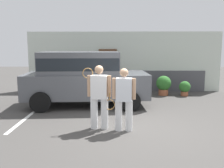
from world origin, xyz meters
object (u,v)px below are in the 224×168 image
Objects in this scene: tennis_player_woman at (124,99)px; parked_suv at (84,76)px; potted_plant_by_porch at (164,84)px; tennis_player_man at (99,96)px; potted_plant_secondary at (185,88)px.

parked_suv is at bearing -58.84° from tennis_player_woman.
potted_plant_by_porch is at bearing -106.96° from tennis_player_woman.
parked_suv is 2.84m from tennis_player_man.
potted_plant_secondary is at bearing 19.87° from parked_suv.
tennis_player_woman is at bearing 171.32° from tennis_player_man.
parked_suv is 4.05m from potted_plant_by_porch.
parked_suv reaches higher than tennis_player_man.
tennis_player_man is 2.60× the size of potted_plant_secondary.
potted_plant_by_porch is (3.40, 2.10, -0.65)m from parked_suv.
parked_suv is 6.99× the size of potted_plant_secondary.
tennis_player_man is at bearing -118.57° from potted_plant_by_porch.
tennis_player_woman is at bearing -67.64° from parked_suv.
potted_plant_by_porch is 1.33× the size of potted_plant_secondary.
tennis_player_man is 5.50m from potted_plant_by_porch.
tennis_player_woman is (0.67, -0.16, -0.04)m from tennis_player_man.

